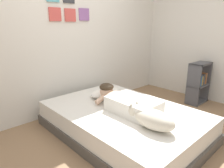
{
  "coord_description": "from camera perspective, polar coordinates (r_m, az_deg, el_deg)",
  "views": [
    {
      "loc": [
        -1.78,
        -1.37,
        1.4
      ],
      "look_at": [
        0.1,
        0.64,
        0.6
      ],
      "focal_mm": 32.63,
      "sensor_mm": 36.0,
      "label": 1
    }
  ],
  "objects": [
    {
      "name": "side_wall_right",
      "position": [
        4.26,
        25.38,
        12.75
      ],
      "size": [
        0.1,
        5.98,
        2.5
      ],
      "primitive_type": "cube",
      "color": "silver",
      "rests_on": "ground"
    },
    {
      "name": "ground_plane",
      "position": [
        2.65,
        8.24,
        -15.89
      ],
      "size": [
        12.46,
        12.46,
        0.0
      ],
      "primitive_type": "plane",
      "color": "#8C6B4C"
    },
    {
      "name": "back_wall",
      "position": [
        3.41,
        -11.91,
        13.44
      ],
      "size": [
        4.23,
        0.12,
        2.5
      ],
      "color": "silver",
      "rests_on": "ground"
    },
    {
      "name": "cell_phone",
      "position": [
        2.5,
        9.49,
        -8.78
      ],
      "size": [
        0.07,
        0.14,
        0.01
      ],
      "primitive_type": "cube",
      "color": "black",
      "rests_on": "bed"
    },
    {
      "name": "dog",
      "position": [
        2.22,
        10.98,
        -9.39
      ],
      "size": [
        0.26,
        0.57,
        0.21
      ],
      "color": "beige",
      "rests_on": "bed"
    },
    {
      "name": "coffee_cup",
      "position": [
        3.01,
        0.88,
        -3.42
      ],
      "size": [
        0.13,
        0.09,
        0.07
      ],
      "color": "teal",
      "rests_on": "bed"
    },
    {
      "name": "pillow",
      "position": [
        3.11,
        -1.76,
        -2.43
      ],
      "size": [
        0.52,
        0.32,
        0.11
      ],
      "primitive_type": "ellipsoid",
      "color": "white",
      "rests_on": "bed"
    },
    {
      "name": "bookshelf",
      "position": [
        4.03,
        23.05,
        0.42
      ],
      "size": [
        0.45,
        0.24,
        0.75
      ],
      "color": "#4C4C51",
      "rests_on": "ground"
    },
    {
      "name": "bed",
      "position": [
        2.75,
        2.95,
        -10.31
      ],
      "size": [
        1.42,
        2.07,
        0.35
      ],
      "color": "#4C4742",
      "rests_on": "ground"
    },
    {
      "name": "person_lying",
      "position": [
        2.63,
        3.72,
        -4.89
      ],
      "size": [
        0.43,
        0.92,
        0.27
      ],
      "color": "silver",
      "rests_on": "bed"
    }
  ]
}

